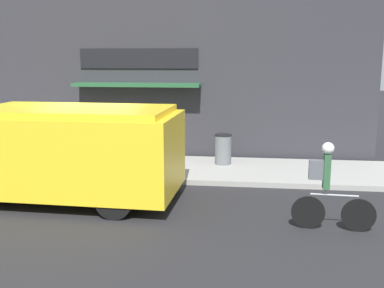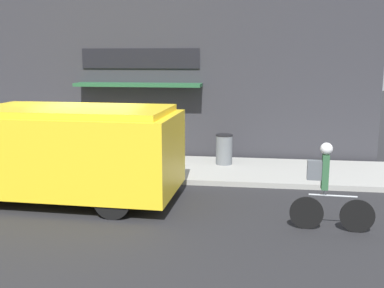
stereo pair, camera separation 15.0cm
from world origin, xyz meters
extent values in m
plane|color=#232326|center=(0.00, 0.00, 0.00)|extent=(70.00, 70.00, 0.00)
cube|color=#999993|center=(0.00, 1.40, 0.07)|extent=(28.00, 2.79, 0.13)
cube|color=#2D2D33|center=(0.00, 3.02, 2.53)|extent=(15.49, 0.18, 5.06)
cube|color=black|center=(0.55, 2.91, 3.14)|extent=(3.70, 0.05, 0.61)
cube|color=#235633|center=(0.55, 2.58, 2.35)|extent=(3.88, 0.70, 0.10)
cube|color=yellow|center=(0.16, -1.49, 1.11)|extent=(4.59, 2.48, 1.70)
cube|color=yellow|center=(0.16, -1.49, 2.03)|extent=(4.22, 2.28, 0.14)
cube|color=red|center=(-1.03, -0.03, 1.20)|extent=(0.04, 0.44, 0.44)
cylinder|color=black|center=(-2.03, -0.41, 0.38)|extent=(0.77, 0.29, 0.76)
cylinder|color=black|center=(1.40, -0.53, 0.38)|extent=(0.77, 0.29, 0.76)
cylinder|color=black|center=(1.33, -2.53, 0.38)|extent=(0.77, 0.29, 0.76)
cylinder|color=black|center=(5.98, -2.65, 0.31)|extent=(0.63, 0.07, 0.62)
cylinder|color=black|center=(5.08, -2.60, 0.31)|extent=(0.63, 0.07, 0.62)
cylinder|color=#999EA3|center=(5.53, -2.62, 0.67)|extent=(0.86, 0.08, 0.04)
cylinder|color=#999EA3|center=(5.37, -2.62, 0.73)|extent=(0.04, 0.04, 0.12)
cube|color=#2D5B38|center=(5.37, -2.62, 1.11)|extent=(0.13, 0.21, 0.64)
sphere|color=white|center=(5.37, -2.62, 1.55)|extent=(0.22, 0.22, 0.22)
cube|color=#565B60|center=(5.18, -2.60, 1.14)|extent=(0.27, 0.15, 0.36)
cylinder|color=slate|center=(3.24, 1.87, 0.55)|extent=(0.47, 0.47, 0.83)
cylinder|color=black|center=(3.24, 1.87, 0.98)|extent=(0.48, 0.48, 0.04)
camera|label=1|loc=(3.90, -10.81, 3.16)|focal=42.00mm
camera|label=2|loc=(4.05, -10.79, 3.16)|focal=42.00mm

